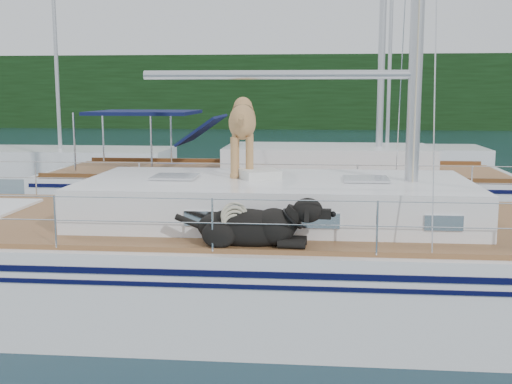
# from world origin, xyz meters

# --- Properties ---
(ground) EXTENTS (120.00, 120.00, 0.00)m
(ground) POSITION_xyz_m (0.00, 0.00, 0.00)
(ground) COLOR black
(ground) RESTS_ON ground
(tree_line) EXTENTS (90.00, 3.00, 6.00)m
(tree_line) POSITION_xyz_m (0.00, 45.00, 3.00)
(tree_line) COLOR black
(tree_line) RESTS_ON ground
(shore_bank) EXTENTS (92.00, 1.00, 1.20)m
(shore_bank) POSITION_xyz_m (0.00, 46.20, 0.60)
(shore_bank) COLOR #595147
(shore_bank) RESTS_ON ground
(main_sailboat) EXTENTS (12.00, 3.80, 14.01)m
(main_sailboat) POSITION_xyz_m (0.10, -0.00, 0.69)
(main_sailboat) COLOR white
(main_sailboat) RESTS_ON ground
(neighbor_sailboat) EXTENTS (11.00, 3.50, 13.30)m
(neighbor_sailboat) POSITION_xyz_m (0.51, 6.62, 0.63)
(neighbor_sailboat) COLOR white
(neighbor_sailboat) RESTS_ON ground
(bg_boat_west) EXTENTS (8.00, 3.00, 11.65)m
(bg_boat_west) POSITION_xyz_m (-8.00, 14.00, 0.45)
(bg_boat_west) COLOR white
(bg_boat_west) RESTS_ON ground
(bg_boat_center) EXTENTS (7.20, 3.00, 11.65)m
(bg_boat_center) POSITION_xyz_m (4.00, 16.00, 0.45)
(bg_boat_center) COLOR white
(bg_boat_center) RESTS_ON ground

